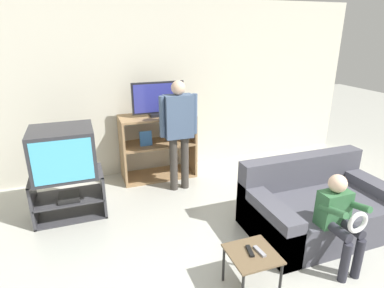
% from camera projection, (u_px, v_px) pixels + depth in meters
% --- Properties ---
extents(wall_back, '(6.40, 0.06, 2.60)m').
position_uv_depth(wall_back, '(170.00, 88.00, 4.98)').
color(wall_back, silver).
rests_on(wall_back, ground_plane).
extents(tv_stand, '(0.83, 0.48, 0.55)m').
position_uv_depth(tv_stand, '(69.00, 195.00, 3.89)').
color(tv_stand, '#38383D').
rests_on(tv_stand, ground_plane).
extents(television_main, '(0.70, 0.62, 0.57)m').
position_uv_depth(television_main, '(63.00, 152.00, 3.71)').
color(television_main, '#2D2D33').
rests_on(television_main, tv_stand).
extents(media_shelf, '(1.10, 0.51, 0.98)m').
position_uv_depth(media_shelf, '(158.00, 146.00, 4.87)').
color(media_shelf, '#9E7A51').
rests_on(media_shelf, ground_plane).
extents(television_flat, '(0.76, 0.20, 0.50)m').
position_uv_depth(television_flat, '(158.00, 100.00, 4.61)').
color(television_flat, black).
rests_on(television_flat, media_shelf).
extents(snack_table, '(0.40, 0.40, 0.39)m').
position_uv_depth(snack_table, '(252.00, 258.00, 2.73)').
color(snack_table, brown).
rests_on(snack_table, ground_plane).
extents(remote_control_black, '(0.06, 0.15, 0.02)m').
position_uv_depth(remote_control_black, '(250.00, 251.00, 2.72)').
color(remote_control_black, black).
rests_on(remote_control_black, snack_table).
extents(remote_control_white, '(0.05, 0.15, 0.02)m').
position_uv_depth(remote_control_white, '(260.00, 251.00, 2.72)').
color(remote_control_white, gray).
rests_on(remote_control_white, snack_table).
extents(couch, '(1.60, 0.97, 0.77)m').
position_uv_depth(couch, '(317.00, 207.00, 3.64)').
color(couch, '#4C4C56').
rests_on(couch, ground_plane).
extents(person_standing_adult, '(0.53, 0.20, 1.55)m').
position_uv_depth(person_standing_adult, '(179.00, 126.00, 4.33)').
color(person_standing_adult, '#3D3833').
rests_on(person_standing_adult, ground_plane).
extents(person_seated_child, '(0.33, 0.43, 0.92)m').
position_uv_depth(person_seated_child, '(340.00, 215.00, 2.97)').
color(person_seated_child, '#2D2D38').
rests_on(person_seated_child, ground_plane).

